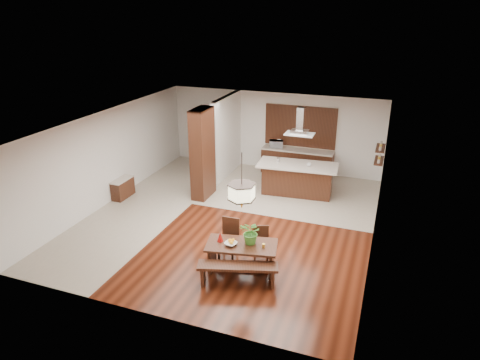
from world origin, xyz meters
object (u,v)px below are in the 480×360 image
at_px(hallway_console, 123,188).
at_px(microwave, 276,144).
at_px(foliage_plant, 251,233).
at_px(kitchen_island, 297,179).
at_px(dining_table, 242,251).
at_px(dining_chair_left, 228,239).
at_px(pendant_lantern, 242,181).
at_px(dining_chair_right, 261,244).
at_px(dining_bench, 238,274).
at_px(range_hood, 300,121).
at_px(fruit_bowl, 231,244).
at_px(island_cup, 309,165).

xyz_separation_m(hallway_console, microwave, (4.00, 3.97, 0.77)).
height_order(foliage_plant, kitchen_island, foliage_plant).
height_order(dining_table, microwave, microwave).
relative_size(foliage_plant, microwave, 1.18).
bearing_deg(dining_chair_left, pendant_lantern, -39.95).
height_order(dining_chair_left, foliage_plant, foliage_plant).
bearing_deg(dining_chair_right, pendant_lantern, -137.63).
relative_size(dining_table, foliage_plant, 3.10).
bearing_deg(kitchen_island, hallway_console, -161.67).
bearing_deg(dining_bench, microwave, 99.07).
relative_size(hallway_console, dining_table, 0.50).
xyz_separation_m(kitchen_island, range_hood, (0.00, 0.00, 1.92)).
relative_size(dining_bench, pendant_lantern, 1.35).
relative_size(dining_bench, range_hood, 1.97).
bearing_deg(dining_chair_left, fruit_bowl, -62.93).
xyz_separation_m(dining_chair_right, range_hood, (-0.09, 4.21, 2.04)).
distance_m(dining_bench, dining_chair_right, 1.17).
xyz_separation_m(hallway_console, island_cup, (5.60, 2.10, 0.79)).
height_order(dining_chair_left, dining_chair_right, dining_chair_left).
xyz_separation_m(dining_table, microwave, (-1.02, 6.54, 0.59)).
distance_m(pendant_lantern, kitchen_island, 5.07).
bearing_deg(hallway_console, foliage_plant, -25.20).
relative_size(dining_table, kitchen_island, 0.67).
relative_size(pendant_lantern, range_hood, 1.46).
height_order(fruit_bowl, range_hood, range_hood).
relative_size(dining_bench, dining_chair_left, 1.79).
bearing_deg(hallway_console, fruit_bowl, -29.23).
bearing_deg(microwave, island_cup, -68.40).
bearing_deg(range_hood, kitchen_island, -90.00).
bearing_deg(foliage_plant, island_cup, 85.14).
bearing_deg(island_cup, kitchen_island, 164.35).
relative_size(dining_bench, dining_chair_right, 2.10).
bearing_deg(dining_table, kitchen_island, 87.46).
height_order(dining_bench, dining_chair_left, dining_chair_left).
bearing_deg(dining_table, fruit_bowl, -152.23).
xyz_separation_m(pendant_lantern, foliage_plant, (0.20, 0.11, -1.29)).
xyz_separation_m(dining_table, range_hood, (0.21, 4.78, 1.97)).
relative_size(pendant_lantern, fruit_bowl, 4.73).
bearing_deg(kitchen_island, pendant_lantern, -97.09).
height_order(fruit_bowl, microwave, microwave).
relative_size(foliage_plant, fruit_bowl, 2.04).
distance_m(dining_chair_left, dining_chair_right, 0.81).
xyz_separation_m(foliage_plant, kitchen_island, (0.01, 4.66, -0.42)).
distance_m(dining_table, kitchen_island, 4.78).
bearing_deg(pendant_lantern, dining_chair_left, 140.78).
height_order(pendant_lantern, fruit_bowl, pendant_lantern).
xyz_separation_m(hallway_console, dining_bench, (5.13, -3.14, -0.07)).
bearing_deg(hallway_console, dining_chair_left, -25.55).
bearing_deg(dining_chair_right, dining_chair_left, 171.66).
bearing_deg(range_hood, dining_table, -92.54).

